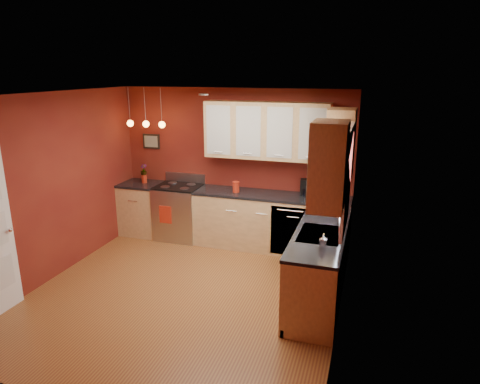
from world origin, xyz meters
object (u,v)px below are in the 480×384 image
(soap_pump, at_px, (323,241))
(sink, at_px, (320,236))
(gas_range, at_px, (179,211))
(coffee_maker, at_px, (306,188))
(red_canister, at_px, (236,187))

(soap_pump, bearing_deg, sink, 101.15)
(gas_range, bearing_deg, sink, -29.78)
(sink, xyz_separation_m, coffee_maker, (-0.43, 1.62, 0.15))
(sink, height_order, coffee_maker, sink)
(gas_range, xyz_separation_m, sink, (2.62, -1.50, 0.43))
(red_canister, bearing_deg, sink, -43.06)
(gas_range, height_order, red_canister, red_canister)
(sink, distance_m, red_canister, 2.14)
(sink, height_order, red_canister, sink)
(gas_range, xyz_separation_m, soap_pump, (2.71, -1.94, 0.54))
(red_canister, bearing_deg, coffee_maker, 8.06)
(sink, xyz_separation_m, soap_pump, (0.09, -0.44, 0.11))
(coffee_maker, distance_m, soap_pump, 2.12)
(red_canister, distance_m, coffee_maker, 1.14)
(sink, bearing_deg, soap_pump, -78.85)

